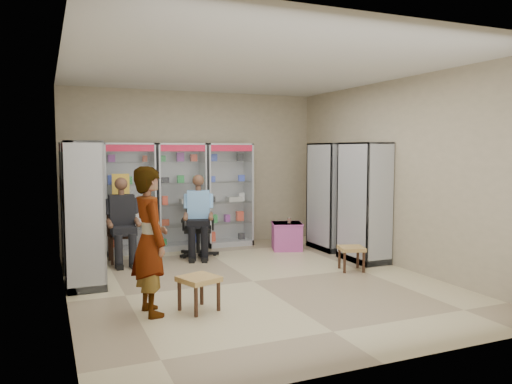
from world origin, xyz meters
name	(u,v)px	position (x,y,z in m)	size (l,w,h in m)	color
floor	(253,281)	(0.00, 0.00, 0.00)	(6.00, 6.00, 0.00)	tan
room_shell	(253,143)	(0.00, 0.00, 1.97)	(5.02, 6.02, 3.01)	tan
cabinet_back_left	(129,198)	(-1.30, 2.73, 1.00)	(0.90, 0.50, 2.00)	#B0B2B7
cabinet_back_mid	(181,196)	(-0.35, 2.73, 1.00)	(0.90, 0.50, 2.00)	silver
cabinet_back_right	(228,195)	(0.60, 2.73, 1.00)	(0.90, 0.50, 2.00)	#B8BABF
cabinet_right_far	(330,196)	(2.23, 1.60, 1.00)	(0.50, 0.90, 2.00)	#B6B7BE
cabinet_right_near	(364,202)	(2.23, 0.50, 1.00)	(0.50, 0.90, 2.00)	silver
cabinet_left_far	(78,206)	(-2.23, 1.80, 1.00)	(0.50, 0.90, 2.00)	#A5A8AD
cabinet_left_near	(83,214)	(-2.23, 0.70, 1.00)	(0.50, 0.90, 2.00)	#A0A2A7
wooden_chair	(122,234)	(-1.55, 2.00, 0.47)	(0.42, 0.42, 0.94)	black
seated_customer	(122,223)	(-1.55, 1.95, 0.67)	(0.44, 0.60, 1.34)	black
office_chair	(198,226)	(-0.24, 1.96, 0.53)	(0.58, 0.58, 1.06)	black
seated_shopkeeper	(199,218)	(-0.24, 1.91, 0.68)	(0.44, 0.62, 1.35)	#66A0CA
pink_trunk	(287,236)	(1.46, 1.85, 0.25)	(0.53, 0.51, 0.51)	#9F3F72
tea_glass	(289,220)	(1.48, 1.80, 0.56)	(0.07, 0.07, 0.10)	#511806
woven_stool_a	(351,259)	(1.66, 0.00, 0.19)	(0.37, 0.37, 0.37)	#A97147
woven_stool_b	(199,293)	(-1.08, -0.95, 0.20)	(0.41, 0.41, 0.41)	#A68646
standing_man	(150,241)	(-1.62, -0.84, 0.85)	(0.62, 0.41, 1.70)	gray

